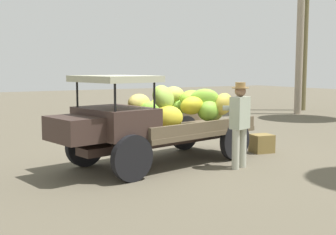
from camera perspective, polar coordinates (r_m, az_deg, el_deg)
ground_plane at (r=9.72m, az=1.26°, el=-5.38°), size 60.00×60.00×0.00m
truck at (r=8.97m, az=-1.63°, el=-0.17°), size 4.63×2.39×1.86m
farmer at (r=8.75m, az=9.36°, el=-0.30°), size 0.55×0.50×1.72m
wooden_crate at (r=10.60m, az=12.20°, el=-3.34°), size 0.55×0.50×0.43m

